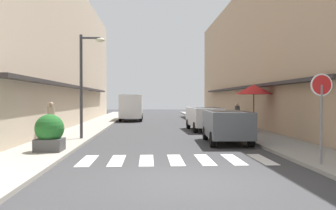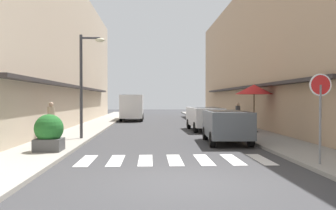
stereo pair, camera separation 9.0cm
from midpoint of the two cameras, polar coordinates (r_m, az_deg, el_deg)
name	(u,v)px [view 2 (the right image)]	position (r m, az deg, el deg)	size (l,w,h in m)	color
ground_plane	(162,128)	(24.92, -0.84, -3.64)	(89.04, 89.04, 0.00)	#38383A
sidewalk_left	(90,128)	(25.22, -11.96, -3.46)	(2.39, 56.66, 0.12)	#9E998E
sidewalk_right	(232,127)	(25.54, 10.15, -3.40)	(2.39, 56.66, 0.12)	gray
building_row_left	(39,52)	(27.17, -19.43, 7.79)	(5.50, 38.42, 10.52)	#C6B299
building_row_right	(280,55)	(27.68, 17.24, 7.43)	(5.50, 38.42, 10.28)	tan
crosswalk	(175,160)	(11.98, 1.27, -8.59)	(6.15, 2.20, 0.01)	silver
parked_car_near	(226,123)	(16.55, 9.28, -2.77)	(1.95, 4.13, 1.47)	#4C5156
parked_car_mid	(205,116)	(23.03, 5.85, -1.72)	(1.93, 4.53, 1.47)	silver
delivery_van	(132,105)	(33.64, -5.53, -0.05)	(2.01, 5.40, 2.37)	silver
round_street_sign	(320,95)	(11.33, 22.94, 1.48)	(0.65, 0.07, 2.60)	slate
street_lamp	(85,74)	(17.80, -12.66, 4.69)	(1.19, 0.28, 4.92)	#38383D
cafe_umbrella	(254,90)	(21.19, 13.43, 2.35)	(2.16, 2.16, 2.69)	#262626
planter_corner	(49,133)	(13.82, -17.95, -4.15)	(1.03, 1.03, 1.33)	#4C4C4C
pedestrian_walking_near	(51,119)	(18.09, -17.67, -2.13)	(0.34, 0.34, 1.73)	#282B33
pedestrian_walking_far	(238,114)	(26.27, 10.97, -1.34)	(0.34, 0.34, 1.59)	#282B33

